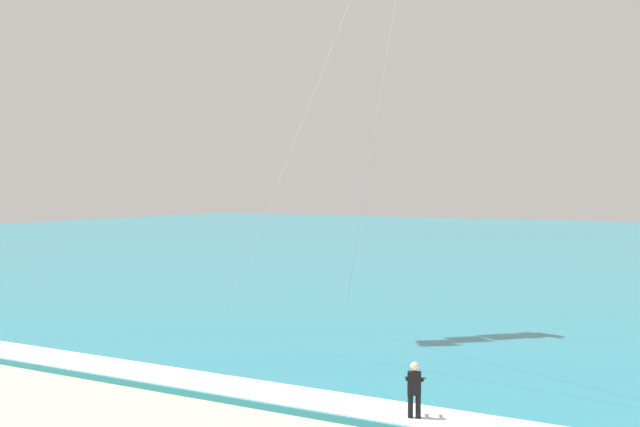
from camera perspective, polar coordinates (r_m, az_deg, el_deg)
name	(u,v)px	position (r m, az deg, el deg)	size (l,w,h in m)	color
surfboard	(414,426)	(20.75, 6.94, -15.28)	(0.87, 1.47, 0.09)	white
kitesurfer	(414,391)	(20.51, 6.96, -12.82)	(0.63, 0.63, 1.69)	black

